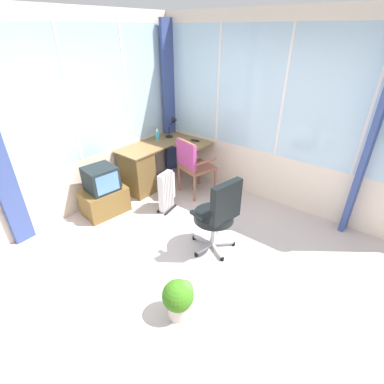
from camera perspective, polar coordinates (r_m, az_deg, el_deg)
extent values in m
cube|color=beige|center=(3.58, 1.02, -14.67)|extent=(4.89, 5.35, 0.06)
cube|color=beige|center=(4.74, -20.58, 1.86)|extent=(3.89, 0.06, 0.80)
cube|color=silver|center=(4.33, -23.70, 16.94)|extent=(3.81, 0.06, 1.76)
cube|color=beige|center=(4.26, -26.73, 29.59)|extent=(3.89, 0.06, 0.18)
cube|color=white|center=(4.33, -23.70, 16.94)|extent=(0.04, 0.07, 1.76)
cube|color=white|center=(4.86, -13.39, 19.76)|extent=(0.04, 0.07, 1.76)
cube|color=beige|center=(4.77, 15.74, 2.89)|extent=(0.06, 4.35, 0.80)
cube|color=silver|center=(4.36, 18.14, 18.00)|extent=(0.06, 4.27, 1.76)
cube|color=beige|center=(4.29, 20.50, 30.68)|extent=(0.06, 4.35, 0.18)
cube|color=white|center=(4.11, 32.57, 14.21)|extent=(0.07, 0.04, 1.76)
cube|color=white|center=(4.36, 18.14, 18.00)|extent=(0.07, 0.04, 1.76)
cube|color=white|center=(4.85, 5.55, 20.36)|extent=(0.07, 0.04, 1.76)
cube|color=#3A4C8B|center=(5.42, -4.60, 17.54)|extent=(0.26, 0.10, 2.64)
cube|color=#3A4C8B|center=(4.11, 32.48, 8.85)|extent=(0.26, 0.09, 2.64)
cube|color=olive|center=(5.03, -7.46, 9.55)|extent=(1.39, 0.55, 0.02)
cube|color=olive|center=(4.99, 0.26, 9.65)|extent=(0.55, 0.48, 0.02)
cube|color=brown|center=(4.90, -11.03, 3.73)|extent=(0.40, 0.51, 0.72)
cylinder|color=#4C4C51|center=(4.86, 0.38, 4.19)|extent=(0.04, 0.04, 0.73)
cylinder|color=#4C4C51|center=(4.96, -14.46, 3.73)|extent=(0.04, 0.04, 0.73)
cylinder|color=black|center=(5.31, -4.59, 11.06)|extent=(0.13, 0.13, 0.02)
cylinder|color=black|center=(5.28, -4.63, 12.01)|extent=(0.02, 0.02, 0.17)
cylinder|color=black|center=(5.24, -4.08, 13.84)|extent=(0.02, 0.11, 0.15)
cone|color=black|center=(5.24, -3.38, 14.24)|extent=(0.12, 0.12, 0.12)
cube|color=black|center=(5.08, 0.61, 10.31)|extent=(0.08, 0.16, 0.02)
cylinder|color=#40B3D6|center=(5.17, -6.96, 11.24)|extent=(0.06, 0.06, 0.16)
cone|color=white|center=(5.14, -7.03, 12.38)|extent=(0.06, 0.06, 0.06)
cylinder|color=#975944|center=(4.84, 4.68, 2.09)|extent=(0.04, 0.04, 0.45)
cylinder|color=#975944|center=(5.14, 1.48, 3.95)|extent=(0.04, 0.04, 0.45)
cylinder|color=#975944|center=(4.60, 0.51, 0.57)|extent=(0.04, 0.04, 0.45)
cylinder|color=#975944|center=(4.91, -2.58, 2.60)|extent=(0.04, 0.04, 0.45)
cube|color=#975944|center=(4.76, 1.05, 4.98)|extent=(0.59, 0.59, 0.04)
cube|color=#975944|center=(4.53, -1.15, 7.29)|extent=(0.15, 0.43, 0.49)
cube|color=#B63F87|center=(4.52, -1.15, 7.58)|extent=(0.18, 0.46, 0.41)
cube|color=#975944|center=(4.53, 2.77, 6.09)|extent=(0.43, 0.15, 0.03)
cube|color=#975944|center=(4.85, -0.53, 7.79)|extent=(0.43, 0.15, 0.03)
cube|color=#B7B7BF|center=(3.71, 2.52, -11.24)|extent=(0.28, 0.09, 0.02)
cylinder|color=black|center=(3.65, 0.86, -12.45)|extent=(0.05, 0.05, 0.05)
cube|color=#B7B7BF|center=(3.69, 5.08, -11.61)|extent=(0.17, 0.26, 0.02)
cylinder|color=black|center=(3.61, 6.09, -13.22)|extent=(0.05, 0.05, 0.05)
cube|color=#B7B7BF|center=(3.80, 6.24, -10.18)|extent=(0.22, 0.23, 0.02)
cylinder|color=black|center=(3.84, 8.31, -10.29)|extent=(0.05, 0.05, 0.05)
cube|color=#B7B7BF|center=(3.89, 4.48, -9.01)|extent=(0.27, 0.15, 0.02)
cylinder|color=black|center=(4.01, 4.81, -8.03)|extent=(0.05, 0.05, 0.05)
cube|color=#B7B7BF|center=(3.83, 2.24, -9.62)|extent=(0.07, 0.28, 0.02)
cylinder|color=black|center=(3.90, 0.43, -9.19)|extent=(0.05, 0.05, 0.05)
cylinder|color=#B7B7BF|center=(3.65, 4.23, -7.84)|extent=(0.05, 0.05, 0.38)
cylinder|color=black|center=(3.51, 4.37, -4.85)|extent=(0.50, 0.50, 0.09)
cube|color=black|center=(3.24, 6.87, -2.06)|extent=(0.43, 0.17, 0.49)
cube|color=black|center=(3.61, 7.53, -1.54)|extent=(0.09, 0.23, 0.04)
cube|color=black|center=(3.28, 1.07, -4.75)|extent=(0.09, 0.23, 0.04)
cube|color=brown|center=(4.53, -17.12, -1.72)|extent=(0.69, 0.52, 0.40)
cube|color=black|center=(4.35, -17.86, 2.55)|extent=(0.47, 0.45, 0.36)
cube|color=#5584D2|center=(4.19, -16.56, 1.64)|extent=(0.34, 0.05, 0.28)
cube|color=#262628|center=(4.47, -15.97, 1.51)|extent=(0.29, 0.25, 0.07)
cube|color=silver|center=(4.25, -6.20, -0.54)|extent=(0.04, 0.10, 0.61)
cube|color=silver|center=(4.28, -5.89, -0.29)|extent=(0.04, 0.10, 0.61)
cube|color=silver|center=(4.31, -5.58, -0.04)|extent=(0.04, 0.10, 0.61)
cube|color=silver|center=(4.34, -5.27, 0.20)|extent=(0.04, 0.10, 0.61)
cube|color=silver|center=(4.37, -4.97, 0.44)|extent=(0.04, 0.10, 0.61)
cube|color=silver|center=(4.40, -4.67, 0.68)|extent=(0.04, 0.10, 0.61)
cube|color=silver|center=(4.43, -4.38, 0.91)|extent=(0.04, 0.10, 0.61)
cube|color=black|center=(4.48, -4.33, -3.57)|extent=(0.31, 0.08, 0.03)
cube|color=black|center=(4.54, -5.82, -3.09)|extent=(0.31, 0.08, 0.03)
cube|color=silver|center=(4.45, -4.11, 1.47)|extent=(0.06, 0.10, 0.43)
cylinder|color=beige|center=(3.04, -2.75, -22.44)|extent=(0.21, 0.21, 0.16)
sphere|color=#3A771A|center=(2.89, -2.85, -20.08)|extent=(0.31, 0.31, 0.31)
sphere|color=#47762F|center=(2.86, -1.52, -18.85)|extent=(0.17, 0.17, 0.17)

